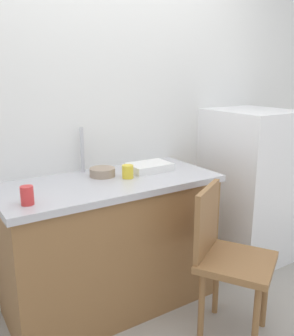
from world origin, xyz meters
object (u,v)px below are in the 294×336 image
(terracotta_bowl, at_px, (102,172))
(cup_red, at_px, (27,195))
(dish_tray, at_px, (149,167))
(cup_yellow, at_px, (128,172))
(chair, at_px, (226,255))
(refrigerator, at_px, (248,186))

(terracotta_bowl, relative_size, cup_red, 1.70)
(dish_tray, bearing_deg, cup_red, -165.79)
(cup_yellow, bearing_deg, chair, -61.81)
(chair, bearing_deg, terracotta_bowl, 90.04)
(refrigerator, height_order, chair, refrigerator)
(chair, bearing_deg, cup_yellow, 87.04)
(refrigerator, distance_m, dish_tray, 0.96)
(cup_yellow, bearing_deg, cup_red, -167.87)
(dish_tray, bearing_deg, cup_yellow, -159.59)
(refrigerator, xyz_separation_m, chair, (-0.82, -0.60, -0.12))
(terracotta_bowl, xyz_separation_m, cup_red, (-0.55, -0.27, 0.02))
(refrigerator, height_order, cup_yellow, refrigerator)
(chair, height_order, cup_red, cup_red)
(dish_tray, bearing_deg, chair, -81.49)
(refrigerator, bearing_deg, chair, -143.90)
(refrigerator, distance_m, chair, 1.02)
(dish_tray, xyz_separation_m, terracotta_bowl, (-0.33, 0.05, 0.00))
(chair, relative_size, cup_yellow, 10.75)
(cup_red, bearing_deg, terracotta_bowl, 26.04)
(chair, height_order, terracotta_bowl, terracotta_bowl)
(refrigerator, bearing_deg, cup_red, -174.93)
(chair, distance_m, terracotta_bowl, 0.91)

